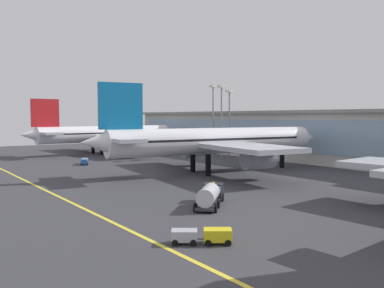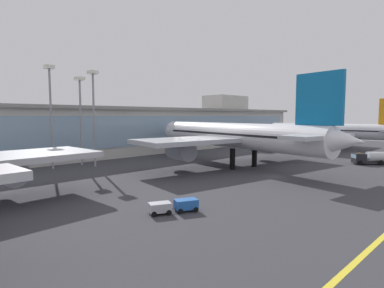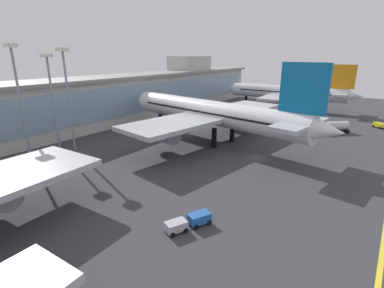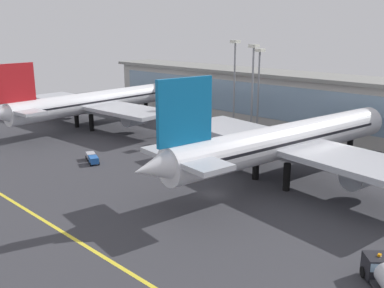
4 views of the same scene
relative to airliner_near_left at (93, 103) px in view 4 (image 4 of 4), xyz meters
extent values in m
plane|color=#38383D|center=(51.38, -13.60, -6.14)|extent=(208.86, 208.86, 0.00)
cube|color=yellow|center=(51.38, -35.60, -6.14)|extent=(167.09, 0.50, 0.01)
cube|color=beige|center=(51.38, 33.33, 0.17)|extent=(149.19, 12.00, 12.62)
cube|color=#84A3BC|center=(51.38, 27.28, 0.80)|extent=(143.22, 0.20, 8.08)
cube|color=gray|center=(51.38, 33.33, 6.88)|extent=(152.19, 14.00, 0.80)
cylinder|color=black|center=(-2.85, -3.28, -4.13)|extent=(1.10, 1.10, 4.03)
cylinder|color=black|center=(3.18, -2.96, -4.13)|extent=(1.10, 1.10, 4.03)
cylinder|color=black|center=(-0.93, 17.48, -4.13)|extent=(1.10, 1.10, 4.03)
cylinder|color=white|center=(-0.02, 0.46, 0.15)|extent=(7.41, 45.05, 5.04)
cone|color=white|center=(-1.29, 24.36, 0.15)|extent=(5.02, 4.78, 4.78)
cube|color=#84A3BC|center=(-1.12, 21.06, 1.03)|extent=(3.96, 3.72, 1.51)
cube|color=black|center=(-0.02, 0.46, 0.53)|extent=(7.08, 37.89, 0.40)
cube|color=#B7BAC1|center=(-0.02, 0.46, -0.48)|extent=(46.12, 13.17, 0.81)
cylinder|color=#999EA8|center=(-12.87, 1.40, -2.47)|extent=(3.83, 6.01, 3.53)
cylinder|color=#999EA8|center=(12.64, 2.75, -2.47)|extent=(3.83, 6.01, 3.53)
cube|color=red|center=(1.02, -19.24, 6.70)|extent=(1.03, 8.09, 8.06)
cube|color=#B7BAC1|center=(1.02, -19.24, 0.91)|extent=(14.84, 5.70, 0.64)
cylinder|color=black|center=(51.80, -3.58, -3.99)|extent=(1.10, 1.10, 4.31)
cylinder|color=black|center=(58.20, -4.50, -3.99)|extent=(1.10, 1.10, 4.31)
cylinder|color=black|center=(58.07, 17.27, -3.99)|extent=(1.10, 1.10, 4.31)
cylinder|color=white|center=(55.53, -0.34, 0.60)|extent=(12.01, 47.10, 5.39)
cone|color=white|center=(59.10, 24.43, 0.60)|extent=(5.76, 5.53, 5.12)
cone|color=white|center=(51.93, -25.37, 1.00)|extent=(5.38, 6.52, 4.58)
cube|color=#84A3BC|center=(58.60, 20.98, 1.54)|extent=(4.54, 4.31, 1.62)
cube|color=black|center=(55.53, -0.34, 1.00)|extent=(11.00, 39.69, 0.43)
cube|color=#B7BAC1|center=(55.53, -0.34, -0.08)|extent=(45.18, 17.40, 0.86)
cylinder|color=#999EA8|center=(43.57, 3.09, -2.21)|extent=(4.60, 6.56, 3.77)
cylinder|color=#999EA8|center=(67.97, -0.43, -2.21)|extent=(4.60, 6.56, 3.77)
cube|color=#0F6BA8|center=(52.60, -20.72, 7.61)|extent=(1.84, 8.43, 8.63)
cube|color=#B7BAC1|center=(52.60, -20.72, 1.41)|extent=(14.68, 7.11, 0.69)
cylinder|color=black|center=(76.79, -19.85, -5.59)|extent=(0.97, 1.01, 1.10)
cube|color=black|center=(77.92, -19.16, -4.74)|extent=(3.50, 3.48, 2.20)
cube|color=#84A3BC|center=(77.92, -19.16, -4.26)|extent=(3.48, 3.48, 0.88)
cube|color=orange|center=(77.92, -19.16, -3.52)|extent=(0.30, 0.40, 0.20)
cylinder|color=black|center=(26.95, -17.17, -5.84)|extent=(0.63, 0.42, 0.60)
cylinder|color=black|center=(26.35, -18.54, -5.84)|extent=(0.63, 0.42, 0.60)
cylinder|color=black|center=(25.28, -16.44, -5.84)|extent=(0.63, 0.42, 0.60)
cylinder|color=black|center=(24.68, -17.81, -5.84)|extent=(0.63, 0.42, 0.60)
cube|color=#235BB2|center=(25.82, -17.49, -5.29)|extent=(2.98, 2.42, 1.10)
cylinder|color=black|center=(24.05, -15.90, -5.84)|extent=(0.62, 0.41, 0.60)
cylinder|color=black|center=(23.44, -17.27, -5.84)|extent=(0.62, 0.41, 0.60)
cylinder|color=black|center=(22.51, -15.23, -5.84)|extent=(0.62, 0.41, 0.60)
cylinder|color=black|center=(21.91, -16.60, -5.84)|extent=(0.62, 0.41, 0.60)
cube|color=#A8A8B2|center=(22.98, -16.25, -5.34)|extent=(2.80, 2.34, 1.00)
cube|color=#2D2D33|center=(24.35, -16.85, -5.69)|extent=(0.59, 0.33, 0.08)
cylinder|color=gray|center=(32.37, 23.63, 3.23)|extent=(0.44, 0.44, 18.74)
cube|color=silver|center=(32.37, 23.63, 12.95)|extent=(1.80, 1.80, 0.70)
cylinder|color=gray|center=(25.77, 22.96, 4.09)|extent=(0.44, 0.44, 20.48)
cube|color=silver|center=(25.77, 22.96, 14.68)|extent=(1.80, 1.80, 0.70)
cylinder|color=gray|center=(33.52, 19.70, 3.77)|extent=(0.44, 0.44, 19.82)
cube|color=silver|center=(33.52, 19.70, 14.02)|extent=(1.80, 1.80, 0.70)
camera|label=1|loc=(122.29, -55.13, 5.68)|focal=38.63mm
camera|label=2|loc=(1.81, -43.25, 4.83)|focal=29.26mm
camera|label=3|loc=(1.12, -34.19, 13.21)|focal=26.88mm
camera|label=4|loc=(91.40, -59.50, 18.06)|focal=40.82mm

